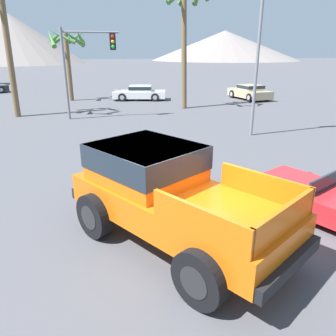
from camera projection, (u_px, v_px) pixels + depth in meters
ground_plane at (186, 235)px, 7.31m from camera, size 320.00×320.00×0.00m
orange_pickup_truck at (166, 190)px, 6.86m from camera, size 4.45×5.30×1.98m
parked_car_white at (140, 93)px, 27.07m from camera, size 4.55×2.63×1.16m
parked_car_tan at (250, 92)px, 27.44m from camera, size 2.50×4.32×1.20m
traffic_light_main at (87, 56)px, 18.69m from camera, size 3.26×0.38×5.10m
street_lamp_post at (259, 39)px, 14.48m from camera, size 0.90×0.24×7.20m
palm_tree_tall at (67, 46)px, 25.50m from camera, size 3.13×3.18×5.53m
palm_tree_short at (1, 9)px, 18.42m from camera, size 2.90×3.11×7.96m
palm_tree_leaning at (186, 15)px, 21.44m from camera, size 2.88×3.02×8.07m
distant_mountain_range at (117, 43)px, 116.49m from camera, size 157.91×74.40×14.96m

